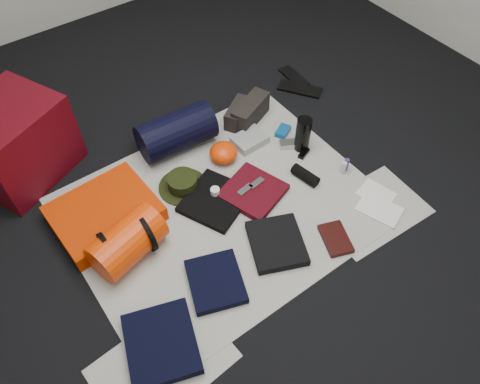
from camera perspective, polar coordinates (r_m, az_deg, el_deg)
floor at (r=2.59m, az=-2.13°, el=-2.02°), size 4.50×4.50×0.02m
newspaper_mat at (r=2.58m, az=-2.14°, el=-1.85°), size 1.60×1.30×0.01m
newspaper_sheet_front_left at (r=2.20m, az=-9.38°, el=-19.95°), size 0.61×0.44×0.00m
newspaper_sheet_front_right at (r=2.67m, az=15.73°, el=-2.15°), size 0.60×0.43×0.00m
red_cabinet at (r=2.88m, az=-25.83°, el=5.47°), size 0.68×0.63×0.45m
sleeping_pad at (r=2.60m, az=-16.15°, el=-2.49°), size 0.54×0.45×0.10m
stuff_sack at (r=2.39m, az=-13.57°, el=-5.93°), size 0.41×0.30×0.22m
sack_strap_left at (r=2.38m, az=-15.69°, el=-7.08°), size 0.02×0.22×0.22m
sack_strap_right at (r=2.40m, az=-11.48°, el=-4.80°), size 0.03×0.22×0.22m
navy_duffel at (r=2.83m, az=-7.76°, el=7.28°), size 0.47×0.27×0.24m
boonie_brim at (r=2.68m, az=-6.94°, el=0.66°), size 0.36×0.36×0.01m
boonie_crown at (r=2.65m, az=-7.02°, el=1.22°), size 0.17×0.17×0.07m
hiking_boot_left at (r=3.01m, az=-0.33°, el=9.58°), size 0.25×0.20×0.12m
hiking_boot_right at (r=3.00m, az=1.29°, el=9.78°), size 0.32×0.22×0.15m
flip_flop_left at (r=3.31m, az=7.30°, el=12.36°), size 0.26×0.30×0.02m
flip_flop_right at (r=3.41m, az=6.58°, el=13.74°), size 0.11×0.26×0.01m
trousers_navy_a at (r=2.20m, az=-9.57°, el=-17.79°), size 0.40×0.43×0.05m
trousers_navy_b at (r=2.31m, az=-2.99°, el=-10.84°), size 0.34×0.36×0.05m
trousers_charcoal at (r=2.42m, az=4.49°, el=-6.24°), size 0.37×0.38×0.05m
black_tshirt at (r=2.59m, az=-3.02°, el=-1.00°), size 0.43×0.42×0.03m
red_shirt at (r=2.62m, az=1.58°, el=0.03°), size 0.38×0.38×0.04m
orange_stuff_sack at (r=2.77m, az=-2.05°, el=4.81°), size 0.19×0.19×0.11m
first_aid_pouch at (r=2.89m, az=1.18°, el=6.38°), size 0.21×0.16×0.05m
water_bottle at (r=2.82m, az=7.68°, el=6.99°), size 0.11×0.11×0.23m
speaker at (r=2.71m, az=7.96°, el=2.03°), size 0.10×0.18×0.07m
compact_camera at (r=2.88m, az=5.85°, el=5.80°), size 0.12×0.10×0.04m
cyan_case at (r=2.96m, az=5.26°, el=7.39°), size 0.13×0.11×0.03m
toiletry_purple at (r=2.79m, az=12.81°, el=3.29°), size 0.03×0.03×0.08m
toiletry_clear at (r=2.77m, az=12.51°, el=2.89°), size 0.03×0.03×0.08m
paperback_book at (r=2.49m, az=11.58°, el=-5.60°), size 0.19×0.23×0.03m
map_booklet at (r=2.67m, az=16.64°, el=-2.04°), size 0.23×0.27×0.01m
map_printout at (r=2.74m, az=16.28°, el=-0.24°), size 0.19×0.22×0.01m
sunglasses at (r=2.85m, az=7.80°, el=4.69°), size 0.10×0.06×0.02m
key_cluster at (r=2.20m, az=-10.50°, el=-19.76°), size 0.08×0.08×0.01m
tape_roll at (r=2.59m, az=-3.06°, el=0.10°), size 0.05×0.05×0.03m
energy_bar_a at (r=2.59m, az=0.62°, el=0.28°), size 0.10×0.05×0.01m
energy_bar_b at (r=2.62m, az=2.03°, el=1.08°), size 0.10×0.05×0.01m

